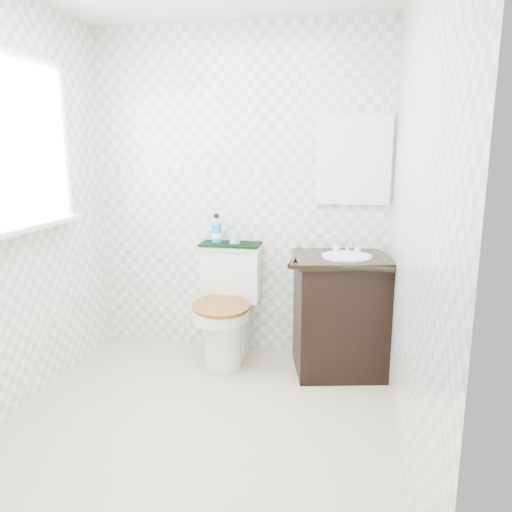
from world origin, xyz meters
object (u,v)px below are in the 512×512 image
(toilet, at_px, (227,311))
(mouthwash_bottle, at_px, (217,229))
(vanity, at_px, (340,311))
(cup, at_px, (235,237))
(trash_bin, at_px, (232,333))

(toilet, xyz_separation_m, mouthwash_bottle, (-0.11, 0.14, 0.58))
(vanity, bearing_deg, cup, 166.60)
(trash_bin, distance_m, cup, 0.76)
(vanity, distance_m, cup, 0.93)
(vanity, distance_m, mouthwash_bottle, 1.08)
(cup, bearing_deg, trash_bin, 163.24)
(toilet, distance_m, cup, 0.55)
(vanity, relative_size, cup, 9.41)
(toilet, height_order, mouthwash_bottle, mouthwash_bottle)
(mouthwash_bottle, bearing_deg, toilet, -52.64)
(vanity, xyz_separation_m, trash_bin, (-0.82, 0.20, -0.29))
(toilet, height_order, vanity, vanity)
(vanity, bearing_deg, mouthwash_bottle, 167.41)
(toilet, height_order, cup, cup)
(trash_bin, bearing_deg, mouthwash_bottle, 174.54)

